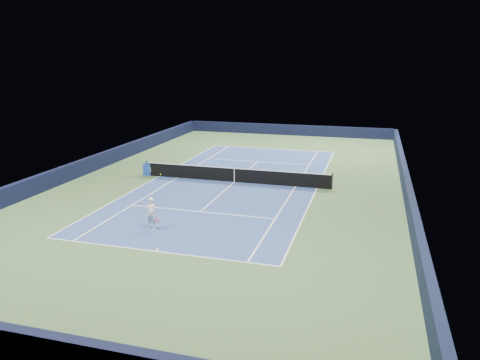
# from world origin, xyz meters

# --- Properties ---
(ground) EXTENTS (40.00, 40.00, 0.00)m
(ground) POSITION_xyz_m (0.00, 0.00, 0.00)
(ground) COLOR #3A5931
(ground) RESTS_ON ground
(wall_far) EXTENTS (22.00, 0.35, 1.10)m
(wall_far) POSITION_xyz_m (0.00, 19.82, 0.55)
(wall_far) COLOR black
(wall_far) RESTS_ON ground
(wall_near) EXTENTS (22.00, 0.35, 1.10)m
(wall_near) POSITION_xyz_m (0.00, -19.82, 0.55)
(wall_near) COLOR black
(wall_near) RESTS_ON ground
(wall_right) EXTENTS (0.35, 40.00, 1.10)m
(wall_right) POSITION_xyz_m (10.82, 0.00, 0.55)
(wall_right) COLOR black
(wall_right) RESTS_ON ground
(wall_left) EXTENTS (0.35, 40.00, 1.10)m
(wall_left) POSITION_xyz_m (-10.82, 0.00, 0.55)
(wall_left) COLOR #111533
(wall_left) RESTS_ON ground
(court_surface) EXTENTS (10.97, 23.77, 0.01)m
(court_surface) POSITION_xyz_m (0.00, 0.00, 0.00)
(court_surface) COLOR navy
(court_surface) RESTS_ON ground
(baseline_far) EXTENTS (10.97, 0.08, 0.00)m
(baseline_far) POSITION_xyz_m (0.00, 11.88, 0.01)
(baseline_far) COLOR white
(baseline_far) RESTS_ON ground
(baseline_near) EXTENTS (10.97, 0.08, 0.00)m
(baseline_near) POSITION_xyz_m (0.00, -11.88, 0.01)
(baseline_near) COLOR white
(baseline_near) RESTS_ON ground
(sideline_doubles_right) EXTENTS (0.08, 23.77, 0.00)m
(sideline_doubles_right) POSITION_xyz_m (5.49, 0.00, 0.01)
(sideline_doubles_right) COLOR white
(sideline_doubles_right) RESTS_ON ground
(sideline_doubles_left) EXTENTS (0.08, 23.77, 0.00)m
(sideline_doubles_left) POSITION_xyz_m (-5.49, 0.00, 0.01)
(sideline_doubles_left) COLOR white
(sideline_doubles_left) RESTS_ON ground
(sideline_singles_right) EXTENTS (0.08, 23.77, 0.00)m
(sideline_singles_right) POSITION_xyz_m (4.12, 0.00, 0.01)
(sideline_singles_right) COLOR white
(sideline_singles_right) RESTS_ON ground
(sideline_singles_left) EXTENTS (0.08, 23.77, 0.00)m
(sideline_singles_left) POSITION_xyz_m (-4.12, 0.00, 0.01)
(sideline_singles_left) COLOR white
(sideline_singles_left) RESTS_ON ground
(service_line_far) EXTENTS (8.23, 0.08, 0.00)m
(service_line_far) POSITION_xyz_m (0.00, 6.40, 0.01)
(service_line_far) COLOR white
(service_line_far) RESTS_ON ground
(service_line_near) EXTENTS (8.23, 0.08, 0.00)m
(service_line_near) POSITION_xyz_m (0.00, -6.40, 0.01)
(service_line_near) COLOR white
(service_line_near) RESTS_ON ground
(center_service_line) EXTENTS (0.08, 12.80, 0.00)m
(center_service_line) POSITION_xyz_m (0.00, 0.00, 0.01)
(center_service_line) COLOR white
(center_service_line) RESTS_ON ground
(center_mark_far) EXTENTS (0.08, 0.30, 0.00)m
(center_mark_far) POSITION_xyz_m (0.00, 11.73, 0.01)
(center_mark_far) COLOR white
(center_mark_far) RESTS_ON ground
(center_mark_near) EXTENTS (0.08, 0.30, 0.00)m
(center_mark_near) POSITION_xyz_m (0.00, -11.73, 0.01)
(center_mark_near) COLOR white
(center_mark_near) RESTS_ON ground
(tennis_net) EXTENTS (12.90, 0.10, 1.07)m
(tennis_net) POSITION_xyz_m (0.00, 0.00, 0.50)
(tennis_net) COLOR black
(tennis_net) RESTS_ON ground
(sponsor_cube) EXTENTS (0.60, 0.53, 0.86)m
(sponsor_cube) POSITION_xyz_m (-6.40, 0.11, 0.43)
(sponsor_cube) COLOR blue
(sponsor_cube) RESTS_ON ground
(tennis_player) EXTENTS (0.77, 1.26, 2.52)m
(tennis_player) POSITION_xyz_m (-1.36, -9.45, 0.79)
(tennis_player) COLOR white
(tennis_player) RESTS_ON ground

